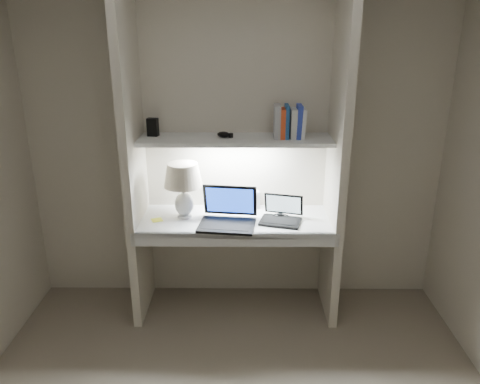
{
  "coord_description": "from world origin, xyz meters",
  "views": [
    {
      "loc": [
        0.06,
        -2.0,
        2.14
      ],
      "look_at": [
        0.04,
        1.05,
        1.04
      ],
      "focal_mm": 35.0,
      "sensor_mm": 36.0,
      "label": 1
    }
  ],
  "objects_px": {
    "laptop_main": "(228,216)",
    "book_row": "(289,122)",
    "speaker": "(253,199)",
    "table_lamp": "(183,181)",
    "laptop_netbook": "(281,215)"
  },
  "relations": [
    {
      "from": "laptop_main",
      "to": "book_row",
      "type": "xyz_separation_m",
      "value": [
        0.44,
        0.19,
        0.65
      ]
    },
    {
      "from": "table_lamp",
      "to": "laptop_netbook",
      "type": "xyz_separation_m",
      "value": [
        0.73,
        -0.06,
        -0.24
      ]
    },
    {
      "from": "laptop_netbook",
      "to": "speaker",
      "type": "height_order",
      "value": "laptop_netbook"
    },
    {
      "from": "laptop_main",
      "to": "book_row",
      "type": "distance_m",
      "value": 0.81
    },
    {
      "from": "laptop_main",
      "to": "speaker",
      "type": "relative_size",
      "value": 3.15
    },
    {
      "from": "table_lamp",
      "to": "speaker",
      "type": "relative_size",
      "value": 3.02
    },
    {
      "from": "speaker",
      "to": "laptop_main",
      "type": "bearing_deg",
      "value": -129.8
    },
    {
      "from": "table_lamp",
      "to": "book_row",
      "type": "height_order",
      "value": "book_row"
    },
    {
      "from": "laptop_netbook",
      "to": "book_row",
      "type": "height_order",
      "value": "book_row"
    },
    {
      "from": "laptop_main",
      "to": "table_lamp",
      "type": "bearing_deg",
      "value": 167.47
    },
    {
      "from": "book_row",
      "to": "speaker",
      "type": "bearing_deg",
      "value": 155.27
    },
    {
      "from": "table_lamp",
      "to": "speaker",
      "type": "height_order",
      "value": "table_lamp"
    },
    {
      "from": "laptop_main",
      "to": "laptop_netbook",
      "type": "bearing_deg",
      "value": 15.16
    },
    {
      "from": "laptop_netbook",
      "to": "speaker",
      "type": "relative_size",
      "value": 2.48
    },
    {
      "from": "laptop_main",
      "to": "book_row",
      "type": "bearing_deg",
      "value": 30.92
    }
  ]
}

